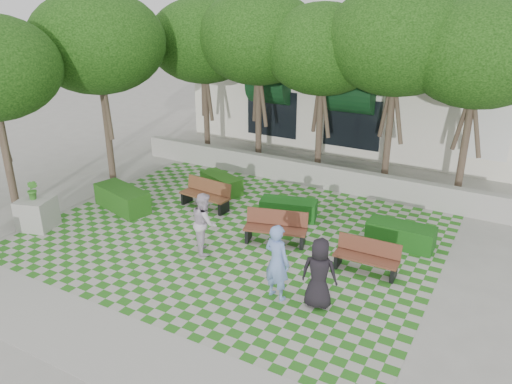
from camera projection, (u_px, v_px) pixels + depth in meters
The scene contains 18 objects.
ground at pixel (216, 250), 14.63m from camera, with size 90.00×90.00×0.00m, color gray.
lawn at pixel (234, 236), 15.44m from camera, with size 12.00×12.00×0.00m, color #2B721E.
sidewalk_south at pixel (97, 340), 10.83m from camera, with size 16.00×2.00×0.01m, color #9E9B93.
sidewalk_west at pixel (71, 193), 18.71m from camera, with size 2.00×12.00×0.01m, color #9E9B93.
retaining_wall at pixel (304, 173), 19.48m from camera, with size 15.00×0.36×0.90m, color #9E9B93.
bench_east at pixel (367, 257), 13.35m from camera, with size 1.73×0.61×0.90m.
bench_mid at pixel (276, 228), 14.90m from camera, with size 1.96×1.10×0.98m.
bench_west at pixel (206, 195), 17.33m from camera, with size 1.90×0.76×0.98m.
hedge_east at pixel (400, 235), 14.77m from camera, with size 1.95×0.78×0.68m, color #134612.
hedge_midright at pixel (288, 209), 16.57m from camera, with size 1.85×0.74×0.65m, color #134915.
hedge_midleft at pixel (221, 183), 18.80m from camera, with size 1.82×0.73×0.64m, color #215316.
hedge_west at pixel (122, 199), 17.23m from camera, with size 2.21×0.88×0.77m, color #1A4813.
planter_back at pixel (37, 212), 15.81m from camera, with size 1.23×1.23×1.63m.
person_blue at pixel (277, 262), 12.02m from camera, with size 0.72×0.47×1.97m, color #7391D2.
person_dark at pixel (319, 273), 11.74m from camera, with size 0.87×0.56×1.77m, color black.
person_white at pixel (205, 223), 14.26m from camera, with size 0.88×0.68×1.80m, color silver.
tree_row at pixel (259, 46), 18.35m from camera, with size 17.70×13.40×7.41m.
building at pixel (388, 90), 24.65m from camera, with size 18.00×8.92×5.15m.
Camera 1 is at (7.35, -10.70, 7.06)m, focal length 35.00 mm.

